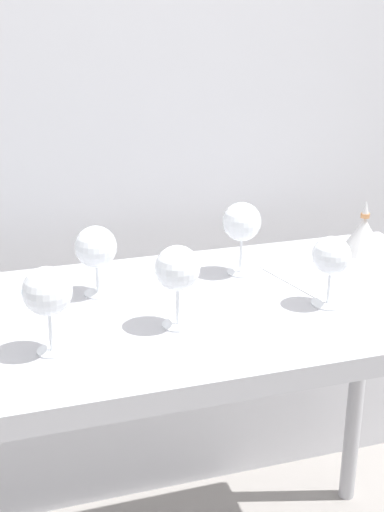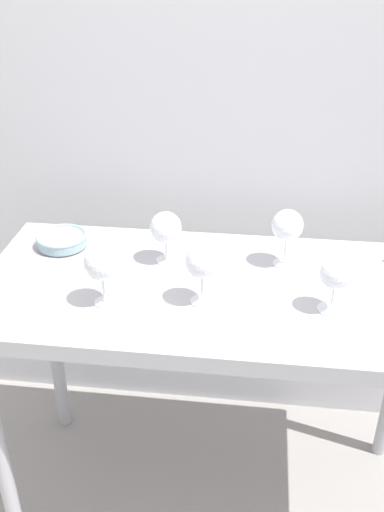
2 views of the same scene
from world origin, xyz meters
name	(u,v)px [view 2 (image 2 of 2)]	position (x,y,z in m)	size (l,w,h in m)	color
ground_plane	(212,489)	(0.00, 0.00, 0.00)	(6.00, 6.00, 0.00)	gray
back_wall	(232,103)	(0.00, 0.49, 1.30)	(3.80, 0.04, 2.60)	silver
steel_counter	(216,315)	(0.00, -0.01, 0.79)	(1.40, 0.65, 0.90)	#B0B0B5
wine_glass_far_right	(287,227)	(0.20, 0.14, 1.03)	(0.10, 0.10, 0.18)	white
wine_glass_near_left	(101,264)	(-0.30, -0.13, 1.03)	(0.10, 0.10, 0.18)	white
wine_glass_far_left	(166,229)	(-0.17, 0.12, 1.01)	(0.10, 0.10, 0.17)	white
wine_glass_near_right	(336,275)	(0.32, -0.09, 1.01)	(0.09, 0.09, 0.16)	white
wine_glass_near_center	(202,263)	(-0.03, -0.09, 1.03)	(0.09, 0.09, 0.18)	white
tasting_sheet_upper	(346,279)	(0.38, 0.07, 0.90)	(0.20, 0.22, 0.00)	white
tasting_bowl	(62,240)	(-0.52, 0.17, 0.92)	(0.17, 0.17, 0.04)	beige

